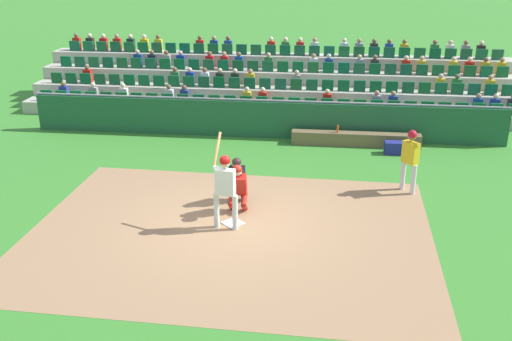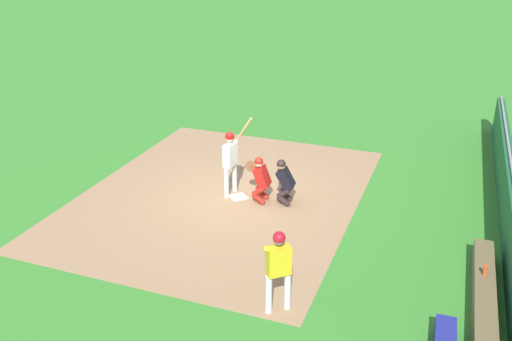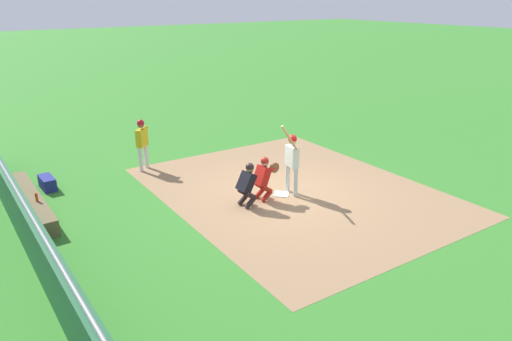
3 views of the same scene
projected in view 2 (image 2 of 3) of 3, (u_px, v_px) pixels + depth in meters
The scene contains 11 objects.
ground_plane at pixel (239, 197), 15.72m from camera, with size 160.00×160.00×0.00m, color #36802B.
infield_dirt_patch at pixel (222, 195), 15.87m from camera, with size 9.32×7.31×0.01m, color #9A7652.
home_plate_marker at pixel (238, 197), 15.72m from camera, with size 0.44×0.44×0.02m, color white.
batter_at_plate at pixel (231, 156), 15.46m from camera, with size 0.61×0.71×2.23m.
catcher_crouching at pixel (260, 177), 15.22m from camera, with size 0.47×0.72×1.30m.
home_plate_umpire at pixel (284, 180), 15.13m from camera, with size 0.49×0.51×1.27m.
dugout_wall at pixel (510, 215), 13.40m from camera, with size 16.14×0.24×1.33m.
dugout_bench at pixel (484, 302), 11.04m from camera, with size 4.23×0.40×0.44m, color brown.
water_bottle_on_bench at pixel (485, 271), 11.43m from camera, with size 0.07×0.07×0.24m, color #DE491A.
equipment_duffel_bag at pixel (445, 339), 10.12m from camera, with size 0.83×0.36×0.39m, color navy.
on_deck_batter at pixel (278, 264), 10.75m from camera, with size 0.46×0.53×1.74m.
Camera 2 is at (-13.16, -5.12, 6.95)m, focal length 40.30 mm.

